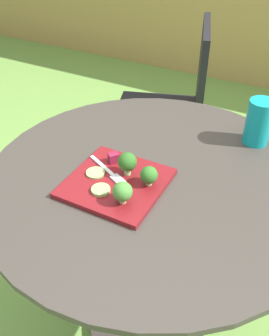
{
  "coord_description": "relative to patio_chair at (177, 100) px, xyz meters",
  "views": [
    {
      "loc": [
        0.34,
        -0.75,
        1.41
      ],
      "look_at": [
        -0.03,
        -0.04,
        0.8
      ],
      "focal_mm": 40.87,
      "sensor_mm": 36.0,
      "label": 1
    }
  ],
  "objects": [
    {
      "name": "cucumber_slice_0",
      "position": [
        0.15,
        -0.96,
        0.25
      ],
      "size": [
        0.05,
        0.05,
        0.01
      ],
      "primitive_type": "cylinder",
      "color": "#8EB766",
      "rests_on": "salad_plate"
    },
    {
      "name": "cucumber_slice_1",
      "position": [
        0.2,
        -1.01,
        0.25
      ],
      "size": [
        0.05,
        0.05,
        0.01
      ],
      "primitive_type": "cylinder",
      "color": "#8EB766",
      "rests_on": "salad_plate"
    },
    {
      "name": "broccoli_floret_0",
      "position": [
        0.22,
        -0.92,
        0.29
      ],
      "size": [
        0.05,
        0.05,
        0.07
      ],
      "color": "#99B770",
      "rests_on": "salad_plate"
    },
    {
      "name": "drinking_glass",
      "position": [
        0.49,
        -0.57,
        0.3
      ],
      "size": [
        0.08,
        0.08,
        0.14
      ],
      "color": "#0F8C93",
      "rests_on": "patio_table"
    },
    {
      "name": "broccoli_floret_2",
      "position": [
        0.27,
        -1.02,
        0.28
      ],
      "size": [
        0.05,
        0.05,
        0.06
      ],
      "color": "#99B770",
      "rests_on": "salad_plate"
    },
    {
      "name": "beet_chunk_0",
      "position": [
        0.16,
        -0.89,
        0.26
      ],
      "size": [
        0.03,
        0.04,
        0.03
      ],
      "primitive_type": "cube",
      "rotation": [
        0.0,
        0.0,
        4.01
      ],
      "color": "maroon",
      "rests_on": "salad_plate"
    },
    {
      "name": "fork",
      "position": [
        0.18,
        -0.94,
        0.25
      ],
      "size": [
        0.15,
        0.08,
        0.0
      ],
      "color": "silver",
      "rests_on": "salad_plate"
    },
    {
      "name": "broccoli_floret_1",
      "position": [
        0.29,
        -0.93,
        0.28
      ],
      "size": [
        0.05,
        0.05,
        0.05
      ],
      "color": "#99B770",
      "rests_on": "salad_plate"
    },
    {
      "name": "patio_chair",
      "position": [
        0.0,
        0.0,
        0.0
      ],
      "size": [
        0.56,
        0.56,
        0.9
      ],
      "color": "black",
      "rests_on": "ground_plane"
    },
    {
      "name": "salad_plate",
      "position": [
        0.21,
        -0.96,
        0.24
      ],
      "size": [
        0.25,
        0.25,
        0.01
      ],
      "primitive_type": "cube",
      "color": "maroon",
      "rests_on": "patio_table"
    },
    {
      "name": "ground_plane",
      "position": [
        0.28,
        -0.87,
        -0.53
      ],
      "size": [
        12.0,
        12.0,
        0.0
      ],
      "primitive_type": "plane",
      "color": "#669342"
    },
    {
      "name": "patio_table",
      "position": [
        0.28,
        -0.87,
        -0.03
      ],
      "size": [
        0.93,
        0.93,
        0.76
      ],
      "color": "#38332D",
      "rests_on": "ground_plane"
    }
  ]
}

